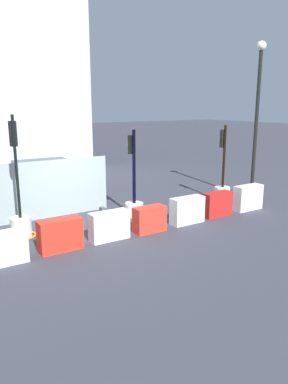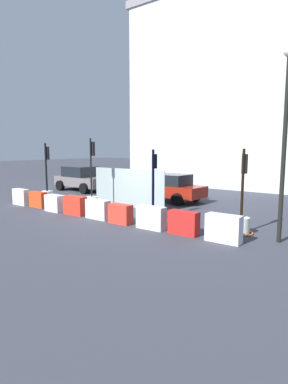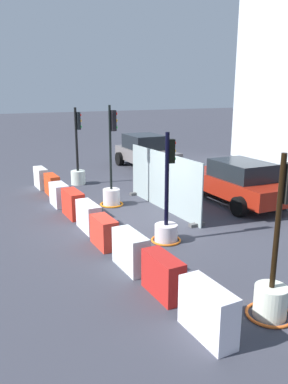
# 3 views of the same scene
# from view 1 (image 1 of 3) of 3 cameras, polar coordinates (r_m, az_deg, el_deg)

# --- Properties ---
(ground_plane) EXTENTS (120.00, 120.00, 0.00)m
(ground_plane) POSITION_cam_1_polar(r_m,az_deg,el_deg) (11.73, -8.59, -5.43)
(ground_plane) COLOR #373943
(traffic_light_1) EXTENTS (0.83, 0.83, 3.48)m
(traffic_light_1) POSITION_cam_1_polar(r_m,az_deg,el_deg) (11.22, -18.50, -3.70)
(traffic_light_1) COLOR silver
(traffic_light_1) RESTS_ON ground_plane
(traffic_light_2) EXTENTS (0.82, 0.82, 2.94)m
(traffic_light_2) POSITION_cam_1_polar(r_m,az_deg,el_deg) (12.62, -1.56, -1.35)
(traffic_light_2) COLOR silver
(traffic_light_2) RESTS_ON ground_plane
(traffic_light_3) EXTENTS (0.86, 0.86, 2.98)m
(traffic_light_3) POSITION_cam_1_polar(r_m,az_deg,el_deg) (14.88, 11.95, 0.52)
(traffic_light_3) COLOR silver
(traffic_light_3) RESTS_ON ground_plane
(construction_barrier_2) EXTENTS (0.97, 0.47, 0.79)m
(construction_barrier_2) POSITION_cam_1_polar(r_m,az_deg,el_deg) (9.58, -20.50, -8.04)
(construction_barrier_2) COLOR white
(construction_barrier_2) RESTS_ON ground_plane
(construction_barrier_3) EXTENTS (1.14, 0.44, 0.85)m
(construction_barrier_3) POSITION_cam_1_polar(r_m,az_deg,el_deg) (9.97, -12.75, -6.48)
(construction_barrier_3) COLOR red
(construction_barrier_3) RESTS_ON ground_plane
(construction_barrier_4) EXTENTS (1.14, 0.39, 0.82)m
(construction_barrier_4) POSITION_cam_1_polar(r_m,az_deg,el_deg) (10.52, -5.35, -5.21)
(construction_barrier_4) COLOR silver
(construction_barrier_4) RESTS_ON ground_plane
(construction_barrier_5) EXTENTS (0.98, 0.43, 0.78)m
(construction_barrier_5) POSITION_cam_1_polar(r_m,az_deg,el_deg) (11.12, 0.86, -4.23)
(construction_barrier_5) COLOR red
(construction_barrier_5) RESTS_ON ground_plane
(construction_barrier_6) EXTENTS (1.13, 0.42, 0.86)m
(construction_barrier_6) POSITION_cam_1_polar(r_m,az_deg,el_deg) (11.99, 6.66, -2.81)
(construction_barrier_6) COLOR silver
(construction_barrier_6) RESTS_ON ground_plane
(construction_barrier_7) EXTENTS (1.08, 0.41, 0.83)m
(construction_barrier_7) POSITION_cam_1_polar(r_m,az_deg,el_deg) (12.92, 11.20, -1.85)
(construction_barrier_7) COLOR red
(construction_barrier_7) RESTS_ON ground_plane
(construction_barrier_8) EXTENTS (1.14, 0.42, 0.90)m
(construction_barrier_8) POSITION_cam_1_polar(r_m,az_deg,el_deg) (13.94, 15.69, -0.83)
(construction_barrier_8) COLOR silver
(construction_barrier_8) RESTS_ON ground_plane
(car_red_compact) EXTENTS (4.52, 2.25, 1.55)m
(car_red_compact) POSITION_cam_1_polar(r_m,az_deg,el_deg) (15.51, -15.98, 1.80)
(car_red_compact) COLOR maroon
(car_red_compact) RESTS_ON ground_plane
(street_lamp_post) EXTENTS (0.36, 0.36, 6.05)m
(street_lamp_post) POSITION_cam_1_polar(r_m,az_deg,el_deg) (15.33, 17.07, 12.82)
(street_lamp_post) COLOR black
(street_lamp_post) RESTS_ON ground_plane
(site_fence_panel) EXTENTS (4.51, 0.50, 1.95)m
(site_fence_panel) POSITION_cam_1_polar(r_m,az_deg,el_deg) (12.74, -14.98, 0.14)
(site_fence_panel) COLOR #91A3A3
(site_fence_panel) RESTS_ON ground_plane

